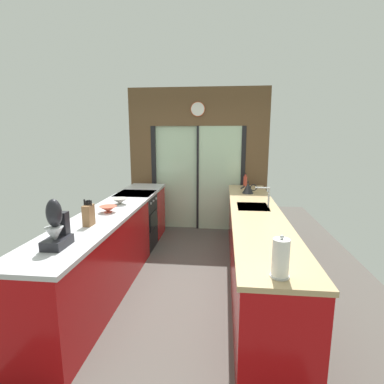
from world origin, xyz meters
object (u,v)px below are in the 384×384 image
mixing_bowl_near (108,209)px  knife_block (89,215)px  paper_towel_roll (281,258)px  stand_mixer (56,229)px  mixing_bowl_far (120,201)px  kettle (248,188)px  soap_bottle (245,181)px  oven_range (136,221)px

mixing_bowl_near → knife_block: 0.53m
knife_block → paper_towel_roll: 2.03m
knife_block → stand_mixer: size_ratio=0.66×
mixing_bowl_far → kettle: bearing=28.3°
stand_mixer → paper_towel_roll: 1.82m
stand_mixer → paper_towel_roll: size_ratio=1.42×
mixing_bowl_near → soap_bottle: soap_bottle is taller
mixing_bowl_far → kettle: (1.78, 0.96, 0.04)m
oven_range → soap_bottle: bearing=25.1°
mixing_bowl_near → stand_mixer: bearing=-90.0°
mixing_bowl_near → oven_range: bearing=90.9°
mixing_bowl_near → knife_block: bearing=-90.0°
mixing_bowl_far → stand_mixer: 1.56m
paper_towel_roll → knife_block: bearing=151.5°
mixing_bowl_near → kettle: (1.78, 1.38, 0.04)m
mixing_bowl_far → knife_block: bearing=-90.0°
kettle → soap_bottle: size_ratio=1.13×
kettle → stand_mixer: bearing=-125.3°
oven_range → mixing_bowl_near: size_ratio=4.33×
oven_range → soap_bottle: 2.06m
stand_mixer → paper_towel_roll: (1.78, -0.36, -0.03)m
mixing_bowl_far → stand_mixer: size_ratio=0.52×
soap_bottle → oven_range: bearing=-154.9°
oven_range → soap_bottle: soap_bottle is taller
oven_range → knife_block: size_ratio=3.30×
stand_mixer → soap_bottle: stand_mixer is taller
stand_mixer → kettle: size_ratio=1.60×
paper_towel_roll → oven_range: bearing=123.8°
mixing_bowl_far → paper_towel_roll: paper_towel_roll is taller
mixing_bowl_far → soap_bottle: (1.78, 1.62, 0.05)m
mixing_bowl_near → paper_towel_roll: size_ratio=0.72×
knife_block → kettle: (1.78, 1.91, -0.03)m
oven_range → mixing_bowl_far: mixing_bowl_far is taller
mixing_bowl_near → soap_bottle: (1.78, 2.04, 0.06)m
mixing_bowl_far → soap_bottle: size_ratio=0.94×
knife_block → stand_mixer: stand_mixer is taller
knife_block → kettle: knife_block is taller
oven_range → kettle: 1.89m
kettle → soap_bottle: soap_bottle is taller
mixing_bowl_far → knife_block: size_ratio=0.78×
knife_block → kettle: size_ratio=1.06×
mixing_bowl_near → paper_towel_roll: bearing=-40.0°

